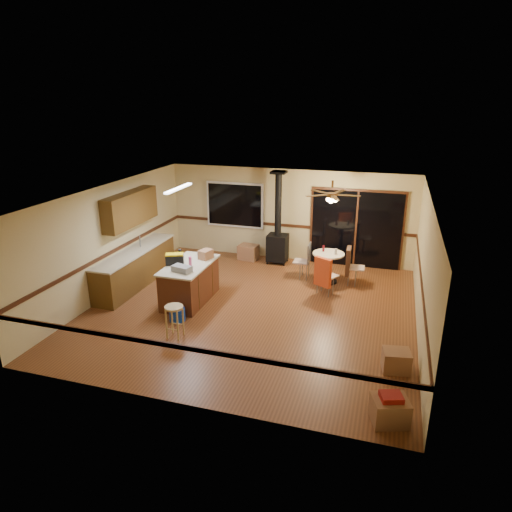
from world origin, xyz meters
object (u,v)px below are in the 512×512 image
at_px(chair_right, 349,261).
at_px(box_corner_b, 396,361).
at_px(toolbox_black, 175,260).
at_px(box_under_window, 248,252).
at_px(kitchen_island, 190,282).
at_px(chair_near, 323,272).
at_px(chair_left, 306,257).
at_px(wood_stove, 278,238).
at_px(blue_bucket, 177,314).
at_px(box_corner_a, 390,410).
at_px(dining_table, 328,263).
at_px(toolbox_grey, 182,269).
at_px(bar_stool, 175,322).

xyz_separation_m(chair_right, box_corner_b, (1.21, -3.66, -0.41)).
relative_size(toolbox_black, box_under_window, 0.75).
relative_size(kitchen_island, chair_near, 2.40).
distance_m(kitchen_island, chair_left, 3.13).
distance_m(wood_stove, blue_bucket, 4.25).
height_order(box_under_window, box_corner_a, box_under_window).
relative_size(dining_table, chair_left, 1.55).
bearing_deg(toolbox_grey, chair_near, 29.94).
relative_size(dining_table, box_corner_b, 1.74).
height_order(dining_table, box_corner_a, dining_table).
relative_size(toolbox_black, box_corner_b, 0.87).
xyz_separation_m(dining_table, box_corner_a, (1.65, -5.03, -0.33)).
xyz_separation_m(kitchen_island, blue_bucket, (0.15, -1.00, -0.31)).
relative_size(toolbox_grey, chair_near, 0.60).
bearing_deg(chair_left, dining_table, -9.63).
xyz_separation_m(kitchen_island, chair_left, (2.28, 2.14, 0.14)).
distance_m(kitchen_island, box_under_window, 3.14).
distance_m(wood_stove, bar_stool, 4.78).
xyz_separation_m(wood_stove, bar_stool, (-0.87, -4.68, -0.40)).
relative_size(bar_stool, box_corner_a, 1.30).
distance_m(blue_bucket, box_corner_a, 4.81).
bearing_deg(bar_stool, dining_table, 56.30).
bearing_deg(blue_bucket, box_corner_a, -24.52).
height_order(chair_right, box_corner_b, chair_right).
bearing_deg(box_corner_a, wood_stove, 118.11).
distance_m(bar_stool, dining_table, 4.42).
distance_m(kitchen_island, dining_table, 3.52).
height_order(bar_stool, blue_bucket, bar_stool).
distance_m(toolbox_grey, chair_right, 4.22).
relative_size(wood_stove, blue_bucket, 7.52).
bearing_deg(kitchen_island, box_corner_a, -33.45).
bearing_deg(box_under_window, bar_stool, -89.91).
distance_m(blue_bucket, chair_near, 3.52).
relative_size(wood_stove, toolbox_grey, 5.99).
distance_m(kitchen_island, bar_stool, 1.69).
relative_size(blue_bucket, box_under_window, 0.63).
height_order(toolbox_grey, dining_table, toolbox_grey).
relative_size(wood_stove, chair_left, 4.89).
bearing_deg(box_under_window, kitchen_island, -97.68).
bearing_deg(toolbox_black, box_under_window, 77.35).
relative_size(chair_near, box_corner_b, 1.53).
height_order(blue_bucket, box_corner_b, box_corner_b).
bearing_deg(bar_stool, blue_bucket, 113.05).
xyz_separation_m(toolbox_black, bar_stool, (0.72, -1.54, -0.68)).
distance_m(toolbox_grey, box_under_window, 3.66).
distance_m(bar_stool, chair_left, 4.21).
distance_m(wood_stove, chair_right, 2.31).
bearing_deg(toolbox_black, chair_near, 21.67).
height_order(wood_stove, dining_table, wood_stove).
height_order(toolbox_grey, chair_left, toolbox_grey).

